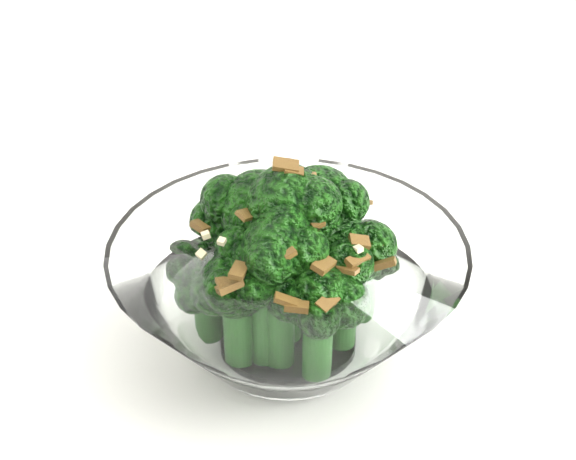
# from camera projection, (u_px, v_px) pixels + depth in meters

# --- Properties ---
(table) EXTENTS (1.41, 1.18, 0.75)m
(table) POSITION_uv_depth(u_px,v_px,m) (279.00, 301.00, 0.66)
(table) COLOR white
(table) RESTS_ON ground
(broccoli_dish) EXTENTS (0.20, 0.20, 0.13)m
(broccoli_dish) POSITION_uv_depth(u_px,v_px,m) (287.00, 284.00, 0.49)
(broccoli_dish) COLOR white
(broccoli_dish) RESTS_ON table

